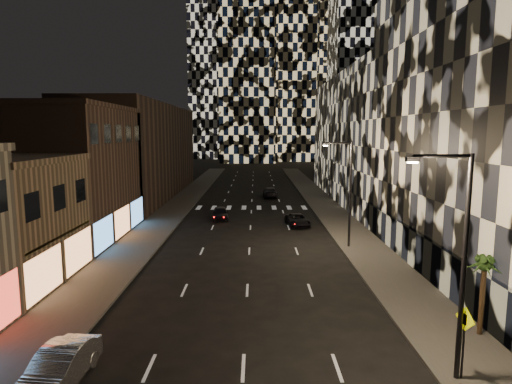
{
  "coord_description": "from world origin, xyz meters",
  "views": [
    {
      "loc": [
        0.52,
        -5.96,
        9.93
      ],
      "look_at": [
        0.56,
        22.09,
        6.0
      ],
      "focal_mm": 30.0,
      "sensor_mm": 36.0,
      "label": 1
    }
  ],
  "objects_px": {
    "ped_sign": "(464,329)",
    "car_dark_rightlane": "(298,220)",
    "car_dark_midlane": "(220,213)",
    "car_silver_parked": "(59,368)",
    "palm_tree": "(484,270)",
    "streetlight_near": "(459,252)",
    "streetlight_far": "(348,187)",
    "car_dark_oncoming": "(270,192)"
  },
  "relations": [
    {
      "from": "car_dark_midlane",
      "to": "streetlight_far",
      "type": "bearing_deg",
      "value": -53.08
    },
    {
      "from": "car_silver_parked",
      "to": "streetlight_far",
      "type": "bearing_deg",
      "value": 56.3
    },
    {
      "from": "palm_tree",
      "to": "streetlight_near",
      "type": "bearing_deg",
      "value": -129.72
    },
    {
      "from": "car_silver_parked",
      "to": "car_dark_midlane",
      "type": "height_order",
      "value": "car_silver_parked"
    },
    {
      "from": "ped_sign",
      "to": "palm_tree",
      "type": "xyz_separation_m",
      "value": [
        2.71,
        3.79,
        1.2
      ]
    },
    {
      "from": "streetlight_near",
      "to": "car_silver_parked",
      "type": "height_order",
      "value": "streetlight_near"
    },
    {
      "from": "streetlight_far",
      "to": "car_dark_midlane",
      "type": "bearing_deg",
      "value": 133.82
    },
    {
      "from": "streetlight_far",
      "to": "palm_tree",
      "type": "xyz_separation_m",
      "value": [
        3.15,
        -16.21,
        -1.95
      ]
    },
    {
      "from": "streetlight_far",
      "to": "palm_tree",
      "type": "distance_m",
      "value": 16.63
    },
    {
      "from": "car_dark_oncoming",
      "to": "streetlight_near",
      "type": "bearing_deg",
      "value": 95.94
    },
    {
      "from": "streetlight_far",
      "to": "palm_tree",
      "type": "relative_size",
      "value": 2.28
    },
    {
      "from": "car_dark_midlane",
      "to": "streetlight_near",
      "type": "bearing_deg",
      "value": -76.77
    },
    {
      "from": "ped_sign",
      "to": "palm_tree",
      "type": "height_order",
      "value": "palm_tree"
    },
    {
      "from": "car_dark_oncoming",
      "to": "palm_tree",
      "type": "distance_m",
      "value": 46.51
    },
    {
      "from": "car_silver_parked",
      "to": "ped_sign",
      "type": "xyz_separation_m",
      "value": [
        15.99,
        0.32,
        1.44
      ]
    },
    {
      "from": "car_dark_midlane",
      "to": "palm_tree",
      "type": "height_order",
      "value": "palm_tree"
    },
    {
      "from": "car_dark_oncoming",
      "to": "palm_tree",
      "type": "relative_size",
      "value": 1.32
    },
    {
      "from": "car_dark_midlane",
      "to": "car_dark_rightlane",
      "type": "distance_m",
      "value": 9.25
    },
    {
      "from": "streetlight_far",
      "to": "car_silver_parked",
      "type": "distance_m",
      "value": 26.01
    },
    {
      "from": "streetlight_far",
      "to": "car_dark_oncoming",
      "type": "relative_size",
      "value": 1.74
    },
    {
      "from": "car_silver_parked",
      "to": "car_dark_oncoming",
      "type": "height_order",
      "value": "car_silver_parked"
    },
    {
      "from": "streetlight_far",
      "to": "car_dark_oncoming",
      "type": "distance_m",
      "value": 30.27
    },
    {
      "from": "streetlight_far",
      "to": "car_dark_rightlane",
      "type": "relative_size",
      "value": 1.97
    },
    {
      "from": "streetlight_near",
      "to": "ped_sign",
      "type": "distance_m",
      "value": 3.18
    },
    {
      "from": "streetlight_far",
      "to": "ped_sign",
      "type": "height_order",
      "value": "streetlight_far"
    },
    {
      "from": "streetlight_near",
      "to": "ped_sign",
      "type": "bearing_deg",
      "value": -1.12
    },
    {
      "from": "streetlight_far",
      "to": "car_dark_rightlane",
      "type": "distance_m",
      "value": 10.5
    },
    {
      "from": "car_silver_parked",
      "to": "palm_tree",
      "type": "bearing_deg",
      "value": 16.13
    },
    {
      "from": "streetlight_far",
      "to": "car_silver_parked",
      "type": "height_order",
      "value": "streetlight_far"
    },
    {
      "from": "car_silver_parked",
      "to": "streetlight_near",
      "type": "bearing_deg",
      "value": 4.94
    },
    {
      "from": "streetlight_near",
      "to": "ped_sign",
      "type": "height_order",
      "value": "streetlight_near"
    },
    {
      "from": "car_dark_rightlane",
      "to": "ped_sign",
      "type": "xyz_separation_m",
      "value": [
        3.76,
        -28.78,
        1.56
      ]
    },
    {
      "from": "car_dark_oncoming",
      "to": "palm_tree",
      "type": "bearing_deg",
      "value": 100.32
    },
    {
      "from": "ped_sign",
      "to": "car_dark_rightlane",
      "type": "bearing_deg",
      "value": 82.06
    },
    {
      "from": "car_silver_parked",
      "to": "car_dark_midlane",
      "type": "xyz_separation_m",
      "value": [
        3.7,
        32.69,
        -0.04
      ]
    },
    {
      "from": "car_dark_oncoming",
      "to": "ped_sign",
      "type": "relative_size",
      "value": 1.74
    },
    {
      "from": "streetlight_near",
      "to": "palm_tree",
      "type": "xyz_separation_m",
      "value": [
        3.15,
        3.79,
        -1.95
      ]
    },
    {
      "from": "car_dark_midlane",
      "to": "ped_sign",
      "type": "distance_m",
      "value": 34.65
    },
    {
      "from": "streetlight_near",
      "to": "car_dark_midlane",
      "type": "xyz_separation_m",
      "value": [
        -11.85,
        32.35,
        -4.63
      ]
    },
    {
      "from": "car_silver_parked",
      "to": "car_dark_oncoming",
      "type": "bearing_deg",
      "value": 82.35
    },
    {
      "from": "car_silver_parked",
      "to": "ped_sign",
      "type": "distance_m",
      "value": 16.06
    },
    {
      "from": "streetlight_far",
      "to": "palm_tree",
      "type": "bearing_deg",
      "value": -79.02
    }
  ]
}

